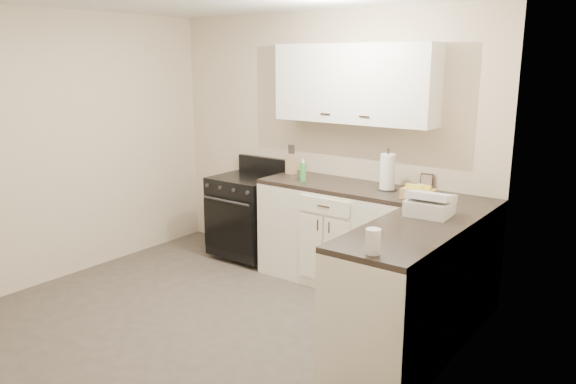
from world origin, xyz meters
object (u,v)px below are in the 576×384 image
Objects in this scene: knife_block at (291,164)px; wicker_basket at (419,194)px; countertop_grill at (429,208)px; stove at (247,215)px; paper_towel at (388,172)px.

wicker_basket is at bearing -1.39° from knife_block.
countertop_grill reaches higher than wicker_basket.
knife_block is at bearing 17.06° from stove.
paper_towel is (1.09, -0.08, 0.06)m from knife_block.
paper_towel reaches higher than stove.
knife_block is 1.47m from wicker_basket.
wicker_basket is at bearing 119.32° from countertop_grill.
stove is at bearing -177.48° from paper_towel.
stove is 2.66× the size of countertop_grill.
stove is 2.58× the size of paper_towel.
stove is 2.30m from countertop_grill.
wicker_basket is (1.45, -0.22, -0.06)m from knife_block.
wicker_basket is (1.92, -0.08, 0.52)m from stove.
stove is 3.16× the size of wicker_basket.
countertop_grill is (0.26, -0.41, 0.01)m from wicker_basket.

